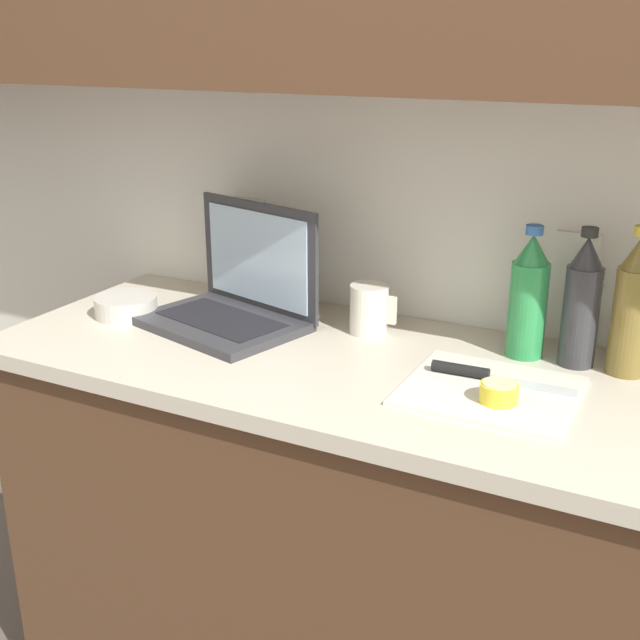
{
  "coord_description": "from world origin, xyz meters",
  "views": [
    {
      "loc": [
        0.4,
        -1.36,
        1.52
      ],
      "look_at": [
        -0.3,
        -0.01,
        0.98
      ],
      "focal_mm": 45.0,
      "sensor_mm": 36.0,
      "label": 1
    }
  ],
  "objects_px": {
    "bowl_white": "(126,306)",
    "bottle_oil_tall": "(582,303)",
    "lemon_half_cut": "(499,392)",
    "measuring_cup": "(369,309)",
    "cutting_board": "(490,391)",
    "bottle_green_soda": "(633,308)",
    "laptop": "(236,296)",
    "bottle_water_clear": "(528,297)",
    "knife": "(478,374)"
  },
  "relations": [
    {
      "from": "laptop",
      "to": "measuring_cup",
      "type": "relative_size",
      "value": 3.77
    },
    {
      "from": "lemon_half_cut",
      "to": "bowl_white",
      "type": "distance_m",
      "value": 0.91
    },
    {
      "from": "cutting_board",
      "to": "bottle_green_soda",
      "type": "relative_size",
      "value": 1.05
    },
    {
      "from": "bottle_green_soda",
      "to": "bottle_water_clear",
      "type": "xyz_separation_m",
      "value": [
        -0.2,
        0.0,
        -0.01
      ]
    },
    {
      "from": "bottle_water_clear",
      "to": "knife",
      "type": "bearing_deg",
      "value": -104.26
    },
    {
      "from": "bottle_green_soda",
      "to": "bottle_water_clear",
      "type": "bearing_deg",
      "value": 180.0
    },
    {
      "from": "bottle_oil_tall",
      "to": "lemon_half_cut",
      "type": "bearing_deg",
      "value": -108.14
    },
    {
      "from": "laptop",
      "to": "lemon_half_cut",
      "type": "distance_m",
      "value": 0.67
    },
    {
      "from": "laptop",
      "to": "bottle_water_clear",
      "type": "relative_size",
      "value": 1.51
    },
    {
      "from": "laptop",
      "to": "knife",
      "type": "relative_size",
      "value": 1.5
    },
    {
      "from": "knife",
      "to": "bottle_oil_tall",
      "type": "bearing_deg",
      "value": 47.17
    },
    {
      "from": "cutting_board",
      "to": "knife",
      "type": "bearing_deg",
      "value": 132.2
    },
    {
      "from": "lemon_half_cut",
      "to": "knife",
      "type": "bearing_deg",
      "value": 126.76
    },
    {
      "from": "knife",
      "to": "lemon_half_cut",
      "type": "height_order",
      "value": "lemon_half_cut"
    },
    {
      "from": "bowl_white",
      "to": "laptop",
      "type": "bearing_deg",
      "value": 17.64
    },
    {
      "from": "measuring_cup",
      "to": "bowl_white",
      "type": "height_order",
      "value": "measuring_cup"
    },
    {
      "from": "lemon_half_cut",
      "to": "bottle_oil_tall",
      "type": "bearing_deg",
      "value": 71.86
    },
    {
      "from": "bottle_green_soda",
      "to": "bottle_water_clear",
      "type": "height_order",
      "value": "bottle_green_soda"
    },
    {
      "from": "lemon_half_cut",
      "to": "bottle_green_soda",
      "type": "xyz_separation_m",
      "value": [
        0.18,
        0.26,
        0.11
      ]
    },
    {
      "from": "laptop",
      "to": "measuring_cup",
      "type": "distance_m",
      "value": 0.31
    },
    {
      "from": "bottle_oil_tall",
      "to": "cutting_board",
      "type": "bearing_deg",
      "value": -117.88
    },
    {
      "from": "bottle_water_clear",
      "to": "bowl_white",
      "type": "distance_m",
      "value": 0.91
    },
    {
      "from": "laptop",
      "to": "cutting_board",
      "type": "height_order",
      "value": "laptop"
    },
    {
      "from": "knife",
      "to": "bottle_green_soda",
      "type": "bearing_deg",
      "value": 33.26
    },
    {
      "from": "cutting_board",
      "to": "bowl_white",
      "type": "bearing_deg",
      "value": 177.92
    },
    {
      "from": "cutting_board",
      "to": "bottle_water_clear",
      "type": "relative_size",
      "value": 1.13
    },
    {
      "from": "measuring_cup",
      "to": "cutting_board",
      "type": "bearing_deg",
      "value": -30.1
    },
    {
      "from": "bowl_white",
      "to": "bottle_oil_tall",
      "type": "bearing_deg",
      "value": 10.42
    },
    {
      "from": "laptop",
      "to": "bottle_water_clear",
      "type": "distance_m",
      "value": 0.64
    },
    {
      "from": "bowl_white",
      "to": "bottle_green_soda",
      "type": "bearing_deg",
      "value": 9.53
    },
    {
      "from": "lemon_half_cut",
      "to": "bottle_water_clear",
      "type": "height_order",
      "value": "bottle_water_clear"
    },
    {
      "from": "bottle_oil_tall",
      "to": "bottle_water_clear",
      "type": "bearing_deg",
      "value": 180.0
    },
    {
      "from": "measuring_cup",
      "to": "bowl_white",
      "type": "bearing_deg",
      "value": -164.05
    },
    {
      "from": "lemon_half_cut",
      "to": "measuring_cup",
      "type": "bearing_deg",
      "value": 146.46
    },
    {
      "from": "lemon_half_cut",
      "to": "bottle_oil_tall",
      "type": "relative_size",
      "value": 0.24
    },
    {
      "from": "bowl_white",
      "to": "bottle_water_clear",
      "type": "bearing_deg",
      "value": 11.61
    },
    {
      "from": "bottle_oil_tall",
      "to": "bottle_green_soda",
      "type": "bearing_deg",
      "value": 0.0
    },
    {
      "from": "cutting_board",
      "to": "lemon_half_cut",
      "type": "xyz_separation_m",
      "value": [
        0.03,
        -0.05,
        0.02
      ]
    },
    {
      "from": "bottle_green_soda",
      "to": "bowl_white",
      "type": "relative_size",
      "value": 2.01
    },
    {
      "from": "lemon_half_cut",
      "to": "bowl_white",
      "type": "bearing_deg",
      "value": 175.1
    },
    {
      "from": "laptop",
      "to": "measuring_cup",
      "type": "bearing_deg",
      "value": 29.63
    },
    {
      "from": "laptop",
      "to": "cutting_board",
      "type": "bearing_deg",
      "value": 4.9
    },
    {
      "from": "lemon_half_cut",
      "to": "bottle_water_clear",
      "type": "xyz_separation_m",
      "value": [
        -0.02,
        0.26,
        0.1
      ]
    },
    {
      "from": "cutting_board",
      "to": "bottle_water_clear",
      "type": "xyz_separation_m",
      "value": [
        0.01,
        0.21,
        0.12
      ]
    },
    {
      "from": "knife",
      "to": "lemon_half_cut",
      "type": "relative_size",
      "value": 4.01
    },
    {
      "from": "knife",
      "to": "bottle_oil_tall",
      "type": "height_order",
      "value": "bottle_oil_tall"
    },
    {
      "from": "cutting_board",
      "to": "measuring_cup",
      "type": "relative_size",
      "value": 2.81
    },
    {
      "from": "bottle_green_soda",
      "to": "bottle_water_clear",
      "type": "relative_size",
      "value": 1.07
    },
    {
      "from": "bottle_green_soda",
      "to": "bowl_white",
      "type": "xyz_separation_m",
      "value": [
        -1.08,
        -0.18,
        -0.11
      ]
    },
    {
      "from": "knife",
      "to": "lemon_half_cut",
      "type": "xyz_separation_m",
      "value": [
        0.06,
        -0.08,
        0.01
      ]
    }
  ]
}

